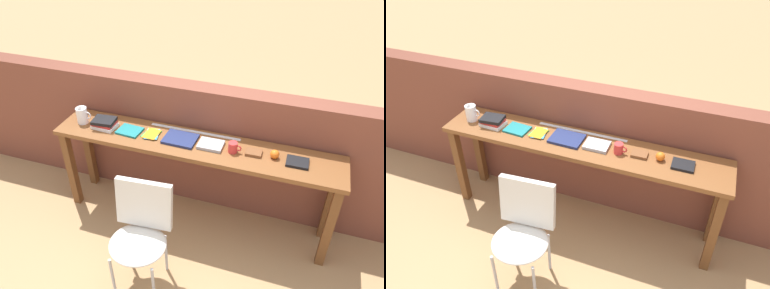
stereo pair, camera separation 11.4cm
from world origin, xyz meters
The scene contains 15 objects.
ground_plane centered at (0.00, 0.00, 0.00)m, with size 40.00×40.00×0.00m, color tan.
brick_wall_back centered at (0.00, 0.64, 0.62)m, with size 6.00×0.20×1.24m, color brown.
sideboard centered at (0.00, 0.30, 0.74)m, with size 2.50×0.44×0.88m.
chair_white_moulded centered at (-0.18, -0.45, 0.53)m, with size 0.47×0.49×0.89m.
pitcher_white centered at (-1.07, 0.30, 0.96)m, with size 0.14×0.10×0.18m.
book_stack_leftmost centered at (-0.84, 0.29, 0.92)m, with size 0.22×0.17×0.08m.
magazine_cycling centered at (-0.60, 0.29, 0.89)m, with size 0.21×0.17×0.02m, color #19757A.
pamphlet_pile_colourful centered at (-0.39, 0.31, 0.89)m, with size 0.16×0.19×0.01m.
book_open_centre centered at (-0.13, 0.31, 0.89)m, with size 0.28×0.22×0.02m, color navy.
book_grey_hardcover centered at (0.15, 0.31, 0.89)m, with size 0.21×0.16×0.03m, color #9E9EA3.
mug centered at (0.34, 0.28, 0.92)m, with size 0.11×0.08×0.09m.
leather_journal_brown centered at (0.51, 0.31, 0.89)m, with size 0.13×0.10×0.02m, color brown.
sports_ball_small centered at (0.67, 0.31, 0.92)m, with size 0.07×0.07×0.07m, color orange.
book_repair_rightmost centered at (0.86, 0.30, 0.89)m, with size 0.17×0.14×0.02m, color black.
ruler_metal_back_edge centered at (-0.05, 0.47, 0.88)m, with size 0.82×0.03×0.00m, color silver.
Camera 2 is at (0.92, -2.12, 2.68)m, focal length 35.00 mm.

